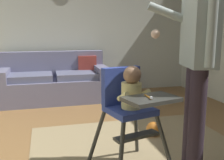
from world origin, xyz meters
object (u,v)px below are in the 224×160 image
at_px(high_chair, 130,99).
at_px(toy_ball, 153,129).
at_px(couch, 55,82).
at_px(adult_standing, 197,64).

relative_size(high_chair, toy_ball, 5.57).
xyz_separation_m(couch, adult_standing, (1.06, -2.79, 0.63)).
bearing_deg(couch, toy_ball, 27.87).
xyz_separation_m(adult_standing, toy_ball, (-0.01, 0.80, -0.87)).
bearing_deg(adult_standing, high_chair, -0.01).
xyz_separation_m(high_chair, toy_ball, (0.53, 0.68, -0.57)).
distance_m(adult_standing, toy_ball, 1.19).
height_order(couch, adult_standing, adult_standing).
xyz_separation_m(high_chair, adult_standing, (0.54, -0.13, 0.30)).
bearing_deg(adult_standing, couch, -56.11).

